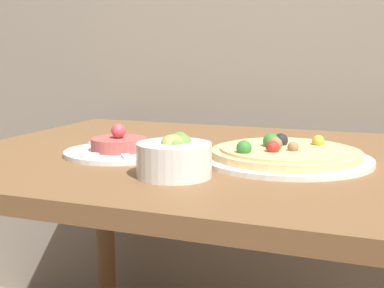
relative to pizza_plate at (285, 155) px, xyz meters
name	(u,v)px	position (x,y,z in m)	size (l,w,h in m)	color
dining_table	(221,197)	(-0.14, 0.03, -0.11)	(1.17, 0.88, 0.73)	brown
pizza_plate	(285,155)	(0.00, 0.00, 0.00)	(0.35, 0.35, 0.06)	white
tartare_plate	(119,149)	(-0.35, -0.06, 0.00)	(0.24, 0.24, 0.07)	white
small_bowl	(175,157)	(-0.16, -0.20, 0.02)	(0.14, 0.14, 0.08)	white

